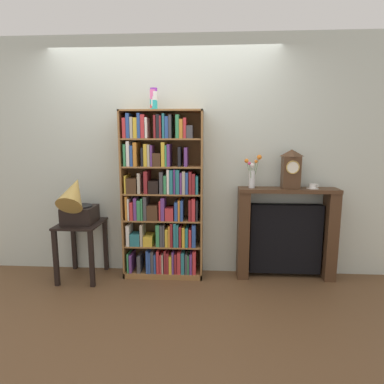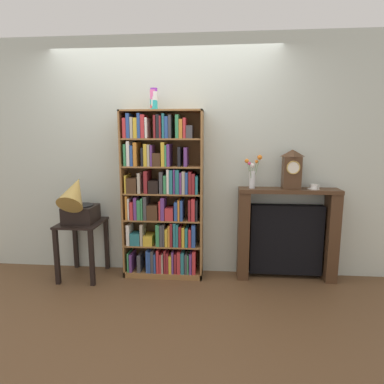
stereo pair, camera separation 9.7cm
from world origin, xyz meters
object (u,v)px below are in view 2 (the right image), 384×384
at_px(mantel_clock, 292,169).
at_px(flower_vase, 253,173).
at_px(fireplace_mantel, 286,234).
at_px(teacup_with_saucer, 314,187).
at_px(bookshelf, 162,200).
at_px(cup_stack, 154,99).
at_px(side_table_left, 82,236).
at_px(gramophone, 77,201).

bearing_deg(mantel_clock, flower_vase, 178.21).
height_order(fireplace_mantel, teacup_with_saucer, teacup_with_saucer).
distance_m(bookshelf, fireplace_mantel, 1.41).
bearing_deg(cup_stack, flower_vase, 2.82).
relative_size(mantel_clock, teacup_with_saucer, 3.24).
distance_m(cup_stack, flower_vase, 1.30).
bearing_deg(side_table_left, gramophone, -90.00).
xyz_separation_m(side_table_left, fireplace_mantel, (2.25, 0.15, 0.03)).
xyz_separation_m(mantel_clock, flower_vase, (-0.40, 0.01, -0.05)).
relative_size(bookshelf, mantel_clock, 4.41).
bearing_deg(mantel_clock, fireplace_mantel, 127.02).
height_order(gramophone, fireplace_mantel, gramophone).
xyz_separation_m(gramophone, mantel_clock, (2.26, 0.20, 0.34)).
relative_size(gramophone, fireplace_mantel, 0.55).
distance_m(side_table_left, mantel_clock, 2.39).
xyz_separation_m(gramophone, fireplace_mantel, (2.25, 0.23, -0.38)).
bearing_deg(gramophone, teacup_with_saucer, 4.72).
height_order(fireplace_mantel, flower_vase, flower_vase).
distance_m(cup_stack, teacup_with_saucer, 1.91).
distance_m(gramophone, fireplace_mantel, 2.29).
bearing_deg(bookshelf, mantel_clock, 1.03).
height_order(bookshelf, flower_vase, bookshelf).
distance_m(side_table_left, gramophone, 0.41).
distance_m(bookshelf, gramophone, 0.90).
height_order(cup_stack, side_table_left, cup_stack).
xyz_separation_m(cup_stack, flower_vase, (1.05, 0.05, -0.77)).
height_order(fireplace_mantel, mantel_clock, mantel_clock).
height_order(bookshelf, fireplace_mantel, bookshelf).
xyz_separation_m(cup_stack, teacup_with_saucer, (1.68, 0.04, -0.91)).
distance_m(bookshelf, flower_vase, 1.02).
bearing_deg(side_table_left, teacup_with_saucer, 3.06).
xyz_separation_m(cup_stack, side_table_left, (-0.82, -0.09, -1.47)).
bearing_deg(cup_stack, fireplace_mantel, 2.46).
relative_size(cup_stack, gramophone, 0.38).
relative_size(cup_stack, teacup_with_saucer, 1.73).
relative_size(bookshelf, cup_stack, 8.26).
height_order(bookshelf, mantel_clock, bookshelf).
distance_m(flower_vase, teacup_with_saucer, 0.65).
relative_size(gramophone, flower_vase, 1.63).
bearing_deg(side_table_left, bookshelf, 6.86).
distance_m(cup_stack, fireplace_mantel, 2.03).
bearing_deg(flower_vase, teacup_with_saucer, -0.93).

